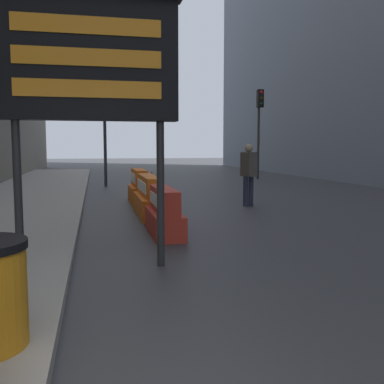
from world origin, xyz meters
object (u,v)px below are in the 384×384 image
(jersey_barrier_red_striped, at_px, (164,214))
(traffic_cone_near, at_px, (152,181))
(jersey_barrier_orange_far, at_px, (139,188))
(jersey_barrier_orange_near, at_px, (149,198))
(message_board, at_px, (89,59))
(pedestrian_worker, at_px, (249,170))
(traffic_light_near_curb, at_px, (105,118))
(traffic_light_far_side, at_px, (259,115))

(jersey_barrier_red_striped, height_order, traffic_cone_near, jersey_barrier_red_striped)
(jersey_barrier_orange_far, bearing_deg, jersey_barrier_red_striped, -90.00)
(jersey_barrier_orange_near, xyz_separation_m, jersey_barrier_orange_far, (0.00, 2.40, 0.01))
(message_board, height_order, pedestrian_worker, message_board)
(message_board, xyz_separation_m, traffic_cone_near, (1.97, 9.70, -2.26))
(traffic_light_near_curb, relative_size, traffic_light_far_side, 0.87)
(message_board, bearing_deg, traffic_cone_near, 78.53)
(jersey_barrier_orange_far, bearing_deg, message_board, -100.37)
(jersey_barrier_red_striped, xyz_separation_m, traffic_cone_near, (0.73, 7.59, 0.01))
(jersey_barrier_orange_near, distance_m, jersey_barrier_orange_far, 2.40)
(jersey_barrier_red_striped, height_order, traffic_light_near_curb, traffic_light_near_curb)
(traffic_cone_near, bearing_deg, jersey_barrier_orange_near, -97.79)
(message_board, xyz_separation_m, traffic_light_far_side, (7.80, 14.80, 0.45))
(jersey_barrier_red_striped, relative_size, traffic_cone_near, 2.23)
(traffic_cone_near, height_order, traffic_light_far_side, traffic_light_far_side)
(jersey_barrier_orange_near, bearing_deg, traffic_cone_near, 82.21)
(jersey_barrier_red_striped, xyz_separation_m, traffic_light_near_curb, (-0.78, 10.08, 2.33))
(traffic_cone_near, distance_m, pedestrian_worker, 4.74)
(jersey_barrier_red_striped, distance_m, traffic_cone_near, 7.62)
(jersey_barrier_orange_far, xyz_separation_m, traffic_cone_near, (0.73, 2.92, -0.04))
(traffic_light_far_side, bearing_deg, jersey_barrier_red_striped, -117.33)
(message_board, relative_size, traffic_light_near_curb, 0.94)
(jersey_barrier_orange_far, height_order, traffic_light_near_curb, traffic_light_near_curb)
(jersey_barrier_red_striped, distance_m, jersey_barrier_orange_far, 4.66)
(pedestrian_worker, bearing_deg, message_board, -48.67)
(traffic_cone_near, height_order, pedestrian_worker, pedestrian_worker)
(traffic_light_far_side, bearing_deg, message_board, -117.79)
(jersey_barrier_red_striped, xyz_separation_m, jersey_barrier_orange_near, (-0.00, 2.26, 0.03))
(jersey_barrier_orange_near, bearing_deg, traffic_light_near_curb, 95.73)
(pedestrian_worker, bearing_deg, traffic_light_near_curb, -164.70)
(jersey_barrier_orange_near, distance_m, traffic_light_near_curb, 8.19)
(jersey_barrier_red_striped, relative_size, jersey_barrier_orange_near, 0.78)
(traffic_cone_near, distance_m, traffic_light_far_side, 8.21)
(jersey_barrier_orange_near, distance_m, pedestrian_worker, 3.02)
(traffic_cone_near, bearing_deg, jersey_barrier_orange_far, -103.99)
(traffic_cone_near, bearing_deg, traffic_light_near_curb, 121.24)
(message_board, bearing_deg, pedestrian_worker, 53.77)
(jersey_barrier_orange_near, height_order, traffic_light_far_side, traffic_light_far_side)
(traffic_cone_near, xyz_separation_m, traffic_light_far_side, (5.83, 5.11, 2.71))
(jersey_barrier_red_striped, distance_m, traffic_light_far_side, 14.55)
(message_board, relative_size, traffic_light_far_side, 0.81)
(jersey_barrier_red_striped, distance_m, pedestrian_worker, 4.38)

